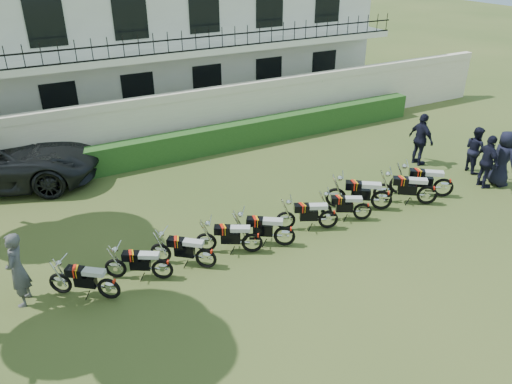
{
  "coord_description": "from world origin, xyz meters",
  "views": [
    {
      "loc": [
        -6.54,
        -9.52,
        7.55
      ],
      "look_at": [
        -0.65,
        1.54,
        1.08
      ],
      "focal_mm": 35.0,
      "sensor_mm": 36.0,
      "label": 1
    }
  ],
  "objects_px": {
    "motorcycle_5": "(329,215)",
    "inspector": "(17,270)",
    "motorcycle_7": "(382,195)",
    "officer_5": "(421,140)",
    "motorcycle_1": "(162,265)",
    "officer_4": "(475,149)",
    "motorcycle_6": "(363,207)",
    "officer_3": "(503,158)",
    "motorcycle_2": "(206,254)",
    "motorcycle_3": "(252,238)",
    "motorcycle_0": "(108,284)",
    "motorcycle_9": "(444,183)",
    "motorcycle_8": "(428,191)",
    "officer_2": "(487,162)",
    "motorcycle_4": "(285,232)"
  },
  "relations": [
    {
      "from": "motorcycle_0",
      "to": "motorcycle_2",
      "type": "bearing_deg",
      "value": -50.77
    },
    {
      "from": "motorcycle_0",
      "to": "motorcycle_3",
      "type": "xyz_separation_m",
      "value": [
        3.8,
        0.15,
        0.01
      ]
    },
    {
      "from": "officer_2",
      "to": "officer_3",
      "type": "distance_m",
      "value": 0.62
    },
    {
      "from": "motorcycle_5",
      "to": "officer_4",
      "type": "distance_m",
      "value": 6.93
    },
    {
      "from": "motorcycle_8",
      "to": "officer_4",
      "type": "distance_m",
      "value": 3.5
    },
    {
      "from": "motorcycle_2",
      "to": "motorcycle_5",
      "type": "bearing_deg",
      "value": -48.2
    },
    {
      "from": "motorcycle_5",
      "to": "motorcycle_9",
      "type": "xyz_separation_m",
      "value": [
        4.38,
        -0.13,
        0.05
      ]
    },
    {
      "from": "motorcycle_2",
      "to": "motorcycle_6",
      "type": "relative_size",
      "value": 0.92
    },
    {
      "from": "motorcycle_2",
      "to": "officer_5",
      "type": "distance_m",
      "value": 9.74
    },
    {
      "from": "motorcycle_3",
      "to": "motorcycle_2",
      "type": "bearing_deg",
      "value": 122.5
    },
    {
      "from": "motorcycle_8",
      "to": "motorcycle_1",
      "type": "bearing_deg",
      "value": 124.51
    },
    {
      "from": "officer_4",
      "to": "officer_2",
      "type": "bearing_deg",
      "value": 160.01
    },
    {
      "from": "motorcycle_2",
      "to": "motorcycle_8",
      "type": "bearing_deg",
      "value": -51.2
    },
    {
      "from": "motorcycle_0",
      "to": "motorcycle_4",
      "type": "bearing_deg",
      "value": -52.24
    },
    {
      "from": "motorcycle_6",
      "to": "officer_3",
      "type": "distance_m",
      "value": 5.64
    },
    {
      "from": "motorcycle_0",
      "to": "motorcycle_5",
      "type": "xyz_separation_m",
      "value": [
        6.29,
        0.2,
        0.01
      ]
    },
    {
      "from": "motorcycle_0",
      "to": "motorcycle_4",
      "type": "xyz_separation_m",
      "value": [
        4.71,
        0.01,
        0.02
      ]
    },
    {
      "from": "officer_3",
      "to": "motorcycle_1",
      "type": "bearing_deg",
      "value": 99.13
    },
    {
      "from": "motorcycle_0",
      "to": "motorcycle_9",
      "type": "distance_m",
      "value": 10.67
    },
    {
      "from": "motorcycle_5",
      "to": "motorcycle_0",
      "type": "bearing_deg",
      "value": 117.15
    },
    {
      "from": "motorcycle_5",
      "to": "officer_3",
      "type": "distance_m",
      "value": 6.81
    },
    {
      "from": "motorcycle_6",
      "to": "motorcycle_7",
      "type": "relative_size",
      "value": 0.9
    },
    {
      "from": "motorcycle_9",
      "to": "officer_5",
      "type": "relative_size",
      "value": 0.86
    },
    {
      "from": "officer_4",
      "to": "motorcycle_2",
      "type": "bearing_deg",
      "value": 108.26
    },
    {
      "from": "motorcycle_0",
      "to": "officer_5",
      "type": "height_order",
      "value": "officer_5"
    },
    {
      "from": "motorcycle_7",
      "to": "officer_3",
      "type": "bearing_deg",
      "value": -60.09
    },
    {
      "from": "motorcycle_3",
      "to": "motorcycle_6",
      "type": "distance_m",
      "value": 3.66
    },
    {
      "from": "officer_3",
      "to": "motorcycle_9",
      "type": "bearing_deg",
      "value": 95.88
    },
    {
      "from": "motorcycle_6",
      "to": "officer_3",
      "type": "relative_size",
      "value": 0.81
    },
    {
      "from": "officer_4",
      "to": "officer_3",
      "type": "bearing_deg",
      "value": -171.01
    },
    {
      "from": "motorcycle_1",
      "to": "motorcycle_3",
      "type": "distance_m",
      "value": 2.47
    },
    {
      "from": "motorcycle_7",
      "to": "officer_3",
      "type": "relative_size",
      "value": 0.9
    },
    {
      "from": "motorcycle_5",
      "to": "inspector",
      "type": "distance_m",
      "value": 8.09
    },
    {
      "from": "motorcycle_8",
      "to": "officer_4",
      "type": "xyz_separation_m",
      "value": [
        3.31,
        1.11,
        0.33
      ]
    },
    {
      "from": "motorcycle_1",
      "to": "motorcycle_7",
      "type": "xyz_separation_m",
      "value": [
        7.03,
        0.18,
        0.08
      ]
    },
    {
      "from": "officer_4",
      "to": "motorcycle_0",
      "type": "bearing_deg",
      "value": 107.58
    },
    {
      "from": "motorcycle_1",
      "to": "officer_4",
      "type": "distance_m",
      "value": 11.86
    },
    {
      "from": "inspector",
      "to": "officer_3",
      "type": "xyz_separation_m",
      "value": [
        14.83,
        -0.95,
        0.04
      ]
    },
    {
      "from": "motorcycle_1",
      "to": "motorcycle_4",
      "type": "bearing_deg",
      "value": -62.05
    },
    {
      "from": "motorcycle_2",
      "to": "officer_5",
      "type": "bearing_deg",
      "value": -36.3
    },
    {
      "from": "motorcycle_0",
      "to": "officer_4",
      "type": "distance_m",
      "value": 13.2
    },
    {
      "from": "officer_3",
      "to": "motorcycle_0",
      "type": "bearing_deg",
      "value": 99.93
    },
    {
      "from": "motorcycle_1",
      "to": "officer_5",
      "type": "xyz_separation_m",
      "value": [
        10.56,
        2.26,
        0.54
      ]
    },
    {
      "from": "motorcycle_3",
      "to": "motorcycle_8",
      "type": "height_order",
      "value": "motorcycle_8"
    },
    {
      "from": "motorcycle_2",
      "to": "motorcycle_5",
      "type": "distance_m",
      "value": 3.85
    },
    {
      "from": "motorcycle_6",
      "to": "officer_5",
      "type": "distance_m",
      "value": 5.01
    },
    {
      "from": "inspector",
      "to": "motorcycle_7",
      "type": "bearing_deg",
      "value": 107.97
    },
    {
      "from": "officer_2",
      "to": "officer_5",
      "type": "height_order",
      "value": "officer_5"
    },
    {
      "from": "motorcycle_7",
      "to": "officer_5",
      "type": "xyz_separation_m",
      "value": [
        3.53,
        2.07,
        0.45
      ]
    },
    {
      "from": "motorcycle_5",
      "to": "officer_5",
      "type": "distance_m",
      "value": 6.04
    }
  ]
}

